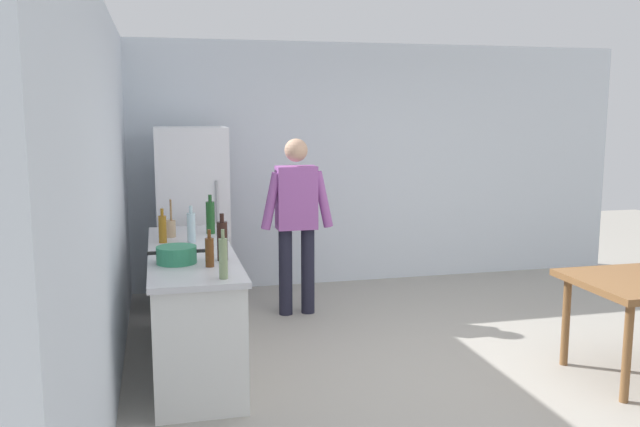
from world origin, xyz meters
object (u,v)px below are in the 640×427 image
object	(u,v)px
bottle_wine_green	(210,217)
bottle_vinegar_tall	(223,258)
bottle_beer_brown	(210,252)
cooking_pot	(177,255)
bottle_water_clear	(191,227)
bottle_wine_dark	(222,240)
person	(296,214)
utensil_jar	(169,228)
refrigerator	(192,217)
bottle_oil_amber	(163,229)

from	to	relation	value
bottle_wine_green	bottle_vinegar_tall	bearing A→B (deg)	-91.71
bottle_wine_green	bottle_beer_brown	size ratio (longest dim) A/B	1.31
cooking_pot	bottle_vinegar_tall	distance (m)	0.59
cooking_pot	bottle_water_clear	distance (m)	0.76
bottle_wine_dark	bottle_vinegar_tall	world-z (taller)	bottle_wine_dark
person	bottle_vinegar_tall	xyz separation A→B (m)	(-0.89, -2.00, 0.06)
bottle_water_clear	person	bearing A→B (deg)	35.86
utensil_jar	bottle_water_clear	bearing A→B (deg)	-58.86
bottle_vinegar_tall	bottle_beer_brown	bearing A→B (deg)	99.59
refrigerator	bottle_vinegar_tall	xyz separation A→B (m)	(0.06, -2.55, 0.14)
refrigerator	bottle_water_clear	bearing A→B (deg)	-93.36
utensil_jar	bottle_beer_brown	size ratio (longest dim) A/B	1.23
utensil_jar	bottle_oil_amber	size ratio (longest dim) A/B	1.14
bottle_beer_brown	bottle_vinegar_tall	world-z (taller)	bottle_vinegar_tall
utensil_jar	bottle_water_clear	xyz separation A→B (m)	(0.17, -0.28, 0.05)
refrigerator	bottle_beer_brown	distance (m)	2.21
person	bottle_water_clear	world-z (taller)	person
cooking_pot	bottle_wine_green	bearing A→B (deg)	73.47
refrigerator	bottle_water_clear	size ratio (longest dim) A/B	6.00
bottle_water_clear	bottle_beer_brown	bearing A→B (deg)	-85.25
bottle_vinegar_tall	person	bearing A→B (deg)	65.99
refrigerator	bottle_oil_amber	size ratio (longest dim) A/B	6.43
bottle_wine_dark	bottle_wine_green	xyz separation A→B (m)	(0.00, 1.08, 0.00)
bottle_wine_dark	bottle_oil_amber	distance (m)	0.87
bottle_beer_brown	bottle_oil_amber	bearing A→B (deg)	107.69
bottle_beer_brown	bottle_water_clear	world-z (taller)	bottle_water_clear
cooking_pot	bottle_oil_amber	world-z (taller)	bottle_oil_amber
cooking_pot	bottle_beer_brown	distance (m)	0.28
bottle_wine_green	bottle_water_clear	size ratio (longest dim) A/B	1.13
person	bottle_vinegar_tall	size ratio (longest dim) A/B	5.31
person	bottle_water_clear	size ratio (longest dim) A/B	5.67
bottle_wine_dark	bottle_water_clear	xyz separation A→B (m)	(-0.18, 0.73, -0.02)
cooking_pot	bottle_oil_amber	size ratio (longest dim) A/B	1.43
bottle_beer_brown	bottle_vinegar_tall	size ratio (longest dim) A/B	0.81
bottle_wine_green	cooking_pot	bearing A→B (deg)	-106.53
refrigerator	utensil_jar	bearing A→B (deg)	-103.66
bottle_water_clear	utensil_jar	bearing A→B (deg)	121.14
person	bottle_wine_green	xyz separation A→B (m)	(-0.84, -0.39, 0.07)
bottle_water_clear	cooking_pot	bearing A→B (deg)	-100.88
bottle_wine_green	person	bearing A→B (deg)	24.66
utensil_jar	bottle_wine_dark	size ratio (longest dim) A/B	0.94
bottle_water_clear	bottle_wine_dark	bearing A→B (deg)	-76.08
person	bottle_wine_green	bearing A→B (deg)	-155.34
refrigerator	bottle_vinegar_tall	bearing A→B (deg)	-88.68
refrigerator	person	size ratio (longest dim) A/B	1.06
cooking_pot	bottle_beer_brown	size ratio (longest dim) A/B	1.54
utensil_jar	bottle_wine_green	xyz separation A→B (m)	(0.35, 0.07, 0.07)
refrigerator	utensil_jar	world-z (taller)	refrigerator
bottle_oil_amber	bottle_water_clear	xyz separation A→B (m)	(0.23, -0.04, 0.01)
person	cooking_pot	xyz separation A→B (m)	(-1.17, -1.48, -0.02)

